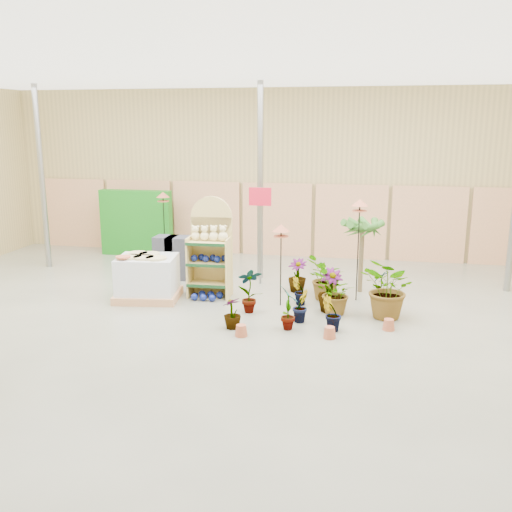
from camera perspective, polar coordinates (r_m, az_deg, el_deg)
The scene contains 25 objects.
room at distance 10.61m, azimuth -2.22°, elevation 5.75°, with size 15.20×12.10×4.70m.
display_shelf at distance 12.02m, azimuth -4.54°, elevation 0.53°, with size 0.90×0.58×2.10m.
teddy_bears at distance 11.84m, azimuth -4.58°, elevation 2.17°, with size 0.78×0.21×0.33m.
gazing_balls_shelf at distance 11.94m, azimuth -4.68°, elevation -0.22°, with size 0.77×0.26×0.15m.
gazing_balls_floor at distance 11.91m, azimuth -4.92°, elevation -4.00°, with size 0.63×0.39×0.15m.
pallet_stack at distance 12.01m, azimuth -10.80°, elevation -2.16°, with size 1.41×1.22×0.95m.
charcoal_planters at distance 13.54m, azimuth -8.36°, elevation -0.13°, with size 0.80×0.50×1.00m.
trellis_stock at distance 16.04m, azimuth -11.88°, elevation 3.26°, with size 2.00×0.30×1.80m, color #166E16.
offer_sign at distance 12.69m, azimuth 0.42°, elevation 4.04°, with size 0.50×0.08×2.20m.
bird_table_front at distance 11.15m, azimuth 2.53°, elevation 2.57°, with size 0.34×0.34×1.66m.
bird_table_right at distance 11.60m, azimuth 10.34°, elevation 4.91°, with size 0.34×0.34×2.11m.
bird_table_back at distance 14.85m, azimuth -9.28°, elevation 5.83°, with size 0.34×0.34×1.87m.
palm at distance 12.30m, azimuth 10.60°, elevation 2.94°, with size 0.70×0.70×1.70m.
potted_plant_0 at distance 10.97m, azimuth -0.63°, elevation -3.42°, with size 0.47×0.32×0.90m, color #306621.
potted_plant_1 at distance 10.54m, azimuth 4.48°, elevation -4.99°, with size 0.34×0.27×0.61m, color #306621.
potted_plant_2 at distance 10.95m, azimuth 7.90°, elevation -3.70°, with size 0.77×0.67×0.86m, color #306621.
potted_plant_3 at distance 11.12m, azimuth 7.42°, elevation -3.44°, with size 0.48×0.48×0.85m, color #306621.
potted_plant_4 at distance 11.75m, azimuth 12.40°, elevation -3.01°, with size 0.39×0.26×0.74m, color #306621.
potted_plant_5 at distance 11.49m, azimuth 4.34°, elevation -3.53°, with size 0.32×0.26×0.58m, color #306621.
potted_plant_6 at distance 11.81m, azimuth 6.96°, elevation -2.27°, with size 0.82×0.71×0.92m, color #306621.
potted_plant_7 at distance 10.19m, azimuth -2.39°, elevation -5.70°, with size 0.32×0.32×0.57m, color #306621.
potted_plant_8 at distance 10.09m, azimuth 3.27°, elevation -5.18°, with size 0.43×0.29×0.82m, color #306621.
potted_plant_9 at distance 10.12m, azimuth 7.56°, elevation -5.76°, with size 0.35×0.28×0.64m, color #306621.
potted_plant_10 at distance 10.88m, azimuth 13.25°, elevation -3.22°, with size 1.04×0.90×1.15m, color #306621.
potted_plant_11 at distance 12.38m, azimuth 4.15°, elevation -1.95°, with size 0.40×0.40×0.72m, color #306621.
Camera 1 is at (2.46, -9.32, 3.58)m, focal length 40.00 mm.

